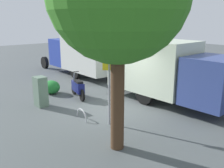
{
  "coord_description": "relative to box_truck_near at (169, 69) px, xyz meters",
  "views": [
    {
      "loc": [
        -7.83,
        6.37,
        3.77
      ],
      "look_at": [
        0.4,
        -0.43,
        0.98
      ],
      "focal_mm": 40.18,
      "sensor_mm": 36.0,
      "label": 1
    }
  ],
  "objects": [
    {
      "name": "box_truck_near",
      "position": [
        0.0,
        0.0,
        0.0
      ],
      "size": [
        7.42,
        2.47,
        2.83
      ],
      "rotation": [
        0.0,
        0.0,
        3.18
      ],
      "color": "black",
      "rests_on": "ground"
    },
    {
      "name": "bike_rack_hoop",
      "position": [
        0.86,
        4.15,
        -1.58
      ],
      "size": [
        0.85,
        0.14,
        0.85
      ],
      "primitive_type": "torus",
      "rotation": [
        1.57,
        0.0,
        -0.1
      ],
      "color": "#B7B7BC",
      "rests_on": "ground"
    },
    {
      "name": "shrub_near_sign",
      "position": [
        4.77,
        3.46,
        -1.24
      ],
      "size": [
        1.0,
        0.82,
        0.68
      ],
      "primitive_type": "ellipsoid",
      "color": "#22762F",
      "rests_on": "ground"
    },
    {
      "name": "stop_sign",
      "position": [
        -0.17,
        3.62,
        0.6
      ],
      "size": [
        0.71,
        0.33,
        3.27
      ],
      "color": "#9E9EA3",
      "rests_on": "ground"
    },
    {
      "name": "ground_plane",
      "position": [
        0.97,
        2.63,
        -1.58
      ],
      "size": [
        60.0,
        60.0,
        0.0
      ],
      "primitive_type": "plane",
      "color": "#4B5153"
    },
    {
      "name": "utility_cabinet",
      "position": [
        3.29,
        4.7,
        -0.91
      ],
      "size": [
        0.58,
        0.47,
        1.33
      ],
      "primitive_type": "cube",
      "rotation": [
        0.0,
        0.0,
        0.04
      ],
      "color": "slate",
      "rests_on": "ground"
    },
    {
      "name": "box_truck_far",
      "position": [
        7.35,
        -0.21,
        0.07
      ],
      "size": [
        7.47,
        2.2,
        3.02
      ],
      "rotation": [
        0.0,
        0.0,
        -0.0
      ],
      "color": "black",
      "rests_on": "ground"
    },
    {
      "name": "motorcycle",
      "position": [
        3.28,
        2.79,
        -1.06
      ],
      "size": [
        1.78,
        0.71,
        1.2
      ],
      "rotation": [
        0.0,
        0.0,
        -0.24
      ],
      "color": "black",
      "rests_on": "ground"
    }
  ]
}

